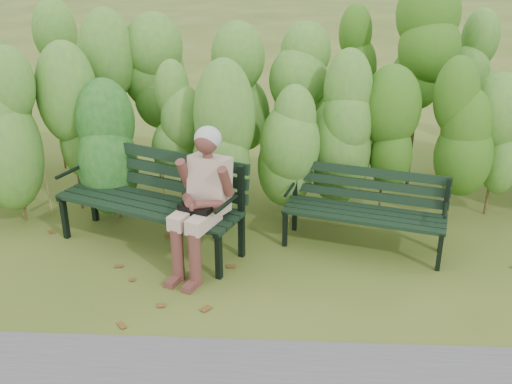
{
  "coord_description": "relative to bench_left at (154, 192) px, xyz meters",
  "views": [
    {
      "loc": [
        0.26,
        -4.89,
        3.04
      ],
      "look_at": [
        0.0,
        0.35,
        0.75
      ],
      "focal_mm": 42.0,
      "sensor_mm": 36.0,
      "label": 1
    }
  ],
  "objects": [
    {
      "name": "bench_right",
      "position": [
        2.17,
        0.05,
        -0.1
      ],
      "size": [
        1.71,
        0.95,
        0.81
      ],
      "color": "black",
      "rests_on": "ground"
    },
    {
      "name": "seated_woman",
      "position": [
        0.57,
        -0.46,
        0.21
      ],
      "size": [
        0.65,
        0.86,
        1.4
      ],
      "color": "tan",
      "rests_on": "ground"
    },
    {
      "name": "bench_left",
      "position": [
        0.0,
        0.0,
        0.0
      ],
      "size": [
        2.06,
        1.36,
        0.98
      ],
      "color": "black",
      "rests_on": "ground"
    },
    {
      "name": "leaf_litter",
      "position": [
        0.06,
        -0.86,
        -0.58
      ],
      "size": [
        4.9,
        2.22,
        0.01
      ],
      "color": "brown",
      "rests_on": "ground"
    },
    {
      "name": "hedge_band",
      "position": [
        1.07,
        1.19,
        0.68
      ],
      "size": [
        11.04,
        1.67,
        2.42
      ],
      "color": "#47381E",
      "rests_on": "ground"
    },
    {
      "name": "ground",
      "position": [
        1.07,
        -0.67,
        -0.58
      ],
      "size": [
        80.0,
        80.0,
        0.0
      ],
      "primitive_type": "plane",
      "color": "#364C16"
    }
  ]
}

